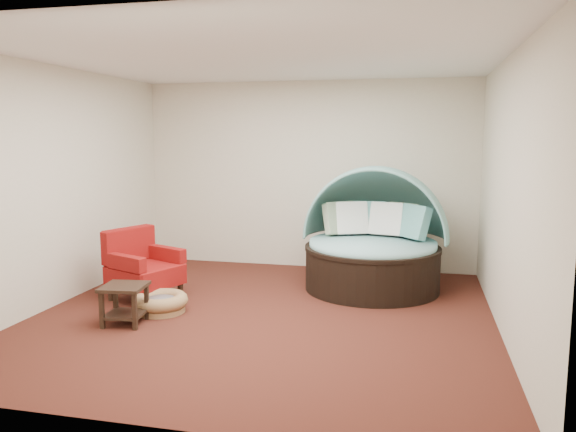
% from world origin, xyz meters
% --- Properties ---
extents(floor, '(5.00, 5.00, 0.00)m').
position_xyz_m(floor, '(0.00, 0.00, 0.00)').
color(floor, '#4C2015').
rests_on(floor, ground).
extents(wall_back, '(5.00, 0.00, 5.00)m').
position_xyz_m(wall_back, '(0.00, 2.50, 1.40)').
color(wall_back, beige).
rests_on(wall_back, floor).
extents(wall_front, '(5.00, 0.00, 5.00)m').
position_xyz_m(wall_front, '(0.00, -2.50, 1.40)').
color(wall_front, beige).
rests_on(wall_front, floor).
extents(wall_left, '(0.00, 5.00, 5.00)m').
position_xyz_m(wall_left, '(-2.50, 0.00, 1.40)').
color(wall_left, beige).
rests_on(wall_left, floor).
extents(wall_right, '(0.00, 5.00, 5.00)m').
position_xyz_m(wall_right, '(2.50, 0.00, 1.40)').
color(wall_right, beige).
rests_on(wall_right, floor).
extents(ceiling, '(5.00, 5.00, 0.00)m').
position_xyz_m(ceiling, '(0.00, 0.00, 2.80)').
color(ceiling, white).
rests_on(ceiling, wall_back).
extents(canopy_daybed, '(1.96, 1.87, 1.61)m').
position_xyz_m(canopy_daybed, '(1.09, 1.51, 0.74)').
color(canopy_daybed, black).
rests_on(canopy_daybed, floor).
extents(pet_basket, '(0.66, 0.66, 0.21)m').
position_xyz_m(pet_basket, '(-1.17, -0.12, 0.11)').
color(pet_basket, brown).
rests_on(pet_basket, floor).
extents(red_armchair, '(0.96, 0.96, 0.86)m').
position_xyz_m(red_armchair, '(-1.63, 0.33, 0.40)').
color(red_armchair, black).
rests_on(red_armchair, floor).
extents(side_table, '(0.49, 0.49, 0.42)m').
position_xyz_m(side_table, '(-1.36, -0.58, 0.27)').
color(side_table, black).
rests_on(side_table, floor).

